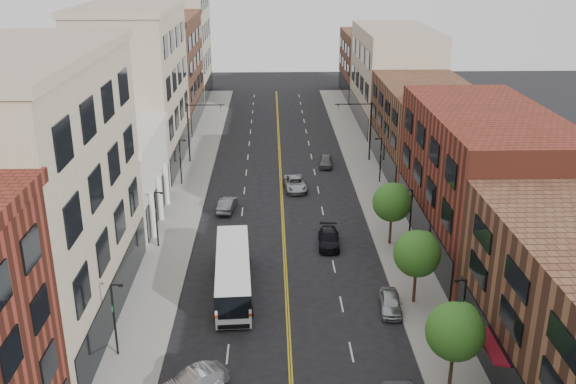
{
  "coord_description": "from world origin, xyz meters",
  "views": [
    {
      "loc": [
        -1.07,
        -27.0,
        24.36
      ],
      "look_at": [
        0.34,
        24.2,
        5.0
      ],
      "focal_mm": 40.0,
      "sensor_mm": 36.0,
      "label": 1
    }
  ],
  "objects": [
    {
      "name": "car_lane_c",
      "position": [
        5.5,
        46.05,
        0.65
      ],
      "size": [
        1.91,
        3.94,
        1.3
      ],
      "primitive_type": "imported",
      "rotation": [
        0.0,
        0.0,
        -0.1
      ],
      "color": "#4F5055",
      "rests_on": "ground"
    },
    {
      "name": "lamp_l_1",
      "position": [
        -10.95,
        8.0,
        2.97
      ],
      "size": [
        0.81,
        0.55,
        5.05
      ],
      "color": "black",
      "rests_on": "sidewalk_left"
    },
    {
      "name": "bldg_l_white",
      "position": [
        -17.0,
        31.0,
        4.0
      ],
      "size": [
        10.0,
        14.0,
        8.0
      ],
      "primitive_type": "cube",
      "color": "silver",
      "rests_on": "ground"
    },
    {
      "name": "tree_r_3",
      "position": [
        9.39,
        24.07,
        4.13
      ],
      "size": [
        3.4,
        3.4,
        5.59
      ],
      "color": "black",
      "rests_on": "sidewalk_right"
    },
    {
      "name": "lamp_r_2",
      "position": [
        10.95,
        24.0,
        2.97
      ],
      "size": [
        0.81,
        0.55,
        5.05
      ],
      "color": "black",
      "rests_on": "sidewalk_right"
    },
    {
      "name": "car_lane_behind",
      "position": [
        -5.5,
        32.3,
        0.67
      ],
      "size": [
        1.92,
        4.2,
        1.33
      ],
      "primitive_type": "imported",
      "rotation": [
        0.0,
        0.0,
        3.01
      ],
      "color": "#454549",
      "rests_on": "ground"
    },
    {
      "name": "tree_r_1",
      "position": [
        9.39,
        4.07,
        4.13
      ],
      "size": [
        3.4,
        3.4,
        5.59
      ],
      "color": "black",
      "rests_on": "sidewalk_right"
    },
    {
      "name": "lamp_l_3",
      "position": [
        -10.95,
        40.0,
        2.97
      ],
      "size": [
        0.81,
        0.55,
        5.05
      ],
      "color": "black",
      "rests_on": "sidewalk_left"
    },
    {
      "name": "lamp_l_2",
      "position": [
        -10.95,
        24.0,
        2.97
      ],
      "size": [
        0.81,
        0.55,
        5.05
      ],
      "color": "black",
      "rests_on": "sidewalk_left"
    },
    {
      "name": "signal_mast_right",
      "position": [
        10.27,
        48.0,
        4.65
      ],
      "size": [
        4.49,
        0.18,
        7.2
      ],
      "color": "black",
      "rests_on": "sidewalk_right"
    },
    {
      "name": "signal_mast_left",
      "position": [
        -10.27,
        48.0,
        4.65
      ],
      "size": [
        4.49,
        0.18,
        7.2
      ],
      "color": "black",
      "rests_on": "sidewalk_left"
    },
    {
      "name": "bldg_l_far_b",
      "position": [
        -17.0,
        68.0,
        7.5
      ],
      "size": [
        10.0,
        20.0,
        15.0
      ],
      "primitive_type": "cube",
      "color": "brown",
      "rests_on": "ground"
    },
    {
      "name": "car_angle_b",
      "position": [
        -5.74,
        4.32,
        0.68
      ],
      "size": [
        4.21,
        3.59,
        1.37
      ],
      "primitive_type": "imported",
      "rotation": [
        0.0,
        0.0,
        -0.95
      ],
      "color": "#A4A6AC",
      "rests_on": "ground"
    },
    {
      "name": "sidewalk_left",
      "position": [
        -10.0,
        35.0,
        0.07
      ],
      "size": [
        4.0,
        110.0,
        0.15
      ],
      "primitive_type": "cube",
      "color": "gray",
      "rests_on": "ground"
    },
    {
      "name": "city_bus",
      "position": [
        -4.04,
        16.21,
        1.71
      ],
      "size": [
        3.23,
        11.55,
        2.94
      ],
      "rotation": [
        0.0,
        0.0,
        0.06
      ],
      "color": "silver",
      "rests_on": "ground"
    },
    {
      "name": "bldg_r_mid",
      "position": [
        17.0,
        24.0,
        6.0
      ],
      "size": [
        10.0,
        22.0,
        12.0
      ],
      "primitive_type": "cube",
      "color": "maroon",
      "rests_on": "ground"
    },
    {
      "name": "car_parked_far",
      "position": [
        7.4,
        13.02,
        0.64
      ],
      "size": [
        1.82,
        3.87,
        1.28
      ],
      "primitive_type": "imported",
      "rotation": [
        0.0,
        0.0,
        -0.08
      ],
      "color": "#A5A7AC",
      "rests_on": "ground"
    },
    {
      "name": "bldg_l_tanoffice",
      "position": [
        -17.0,
        13.0,
        9.0
      ],
      "size": [
        10.0,
        22.0,
        18.0
      ],
      "primitive_type": "cube",
      "color": "tan",
      "rests_on": "ground"
    },
    {
      "name": "lamp_r_1",
      "position": [
        10.95,
        8.0,
        2.97
      ],
      "size": [
        0.81,
        0.55,
        5.05
      ],
      "color": "black",
      "rests_on": "sidewalk_right"
    },
    {
      "name": "sidewalk_right",
      "position": [
        10.0,
        35.0,
        0.07
      ],
      "size": [
        4.0,
        110.0,
        0.15
      ],
      "primitive_type": "cube",
      "color": "gray",
      "rests_on": "ground"
    },
    {
      "name": "tree_r_2",
      "position": [
        9.39,
        14.07,
        4.13
      ],
      "size": [
        3.4,
        3.4,
        5.59
      ],
      "color": "black",
      "rests_on": "sidewalk_right"
    },
    {
      "name": "bldg_l_far_a",
      "position": [
        -17.0,
        48.0,
        9.0
      ],
      "size": [
        10.0,
        20.0,
        18.0
      ],
      "primitive_type": "cube",
      "color": "tan",
      "rests_on": "ground"
    },
    {
      "name": "bldg_r_far_b",
      "position": [
        17.0,
        66.0,
        7.0
      ],
      "size": [
        10.0,
        22.0,
        14.0
      ],
      "primitive_type": "cube",
      "color": "tan",
      "rests_on": "ground"
    },
    {
      "name": "car_lane_b",
      "position": [
        1.5,
        38.21,
        0.68
      ],
      "size": [
        2.7,
        5.07,
        1.35
      ],
      "primitive_type": "imported",
      "rotation": [
        0.0,
        0.0,
        0.1
      ],
      "color": "#9B9FA2",
      "rests_on": "ground"
    },
    {
      "name": "bldg_r_far_c",
      "position": [
        17.0,
        86.0,
        5.5
      ],
      "size": [
        10.0,
        18.0,
        11.0
      ],
      "primitive_type": "cube",
      "color": "brown",
      "rests_on": "ground"
    },
    {
      "name": "car_lane_a",
      "position": [
        3.92,
        24.0,
        0.65
      ],
      "size": [
        2.06,
        4.57,
        1.3
      ],
      "primitive_type": "imported",
      "rotation": [
        0.0,
        0.0,
        -0.05
      ],
      "color": "black",
      "rests_on": "ground"
    },
    {
      "name": "bldg_l_far_c",
      "position": [
        -17.0,
        86.0,
        10.0
      ],
      "size": [
        10.0,
        16.0,
        20.0
      ],
      "primitive_type": "cube",
      "color": "tan",
      "rests_on": "ground"
    },
    {
      "name": "bldg_r_far_a",
      "position": [
        17.0,
        45.0,
        5.0
      ],
      "size": [
        10.0,
        20.0,
        10.0
      ],
      "primitive_type": "cube",
      "color": "brown",
      "rests_on": "ground"
    },
    {
      "name": "lamp_r_3",
      "position": [
        10.95,
        40.0,
        2.97
      ],
      "size": [
        0.81,
        0.55,
        5.05
      ],
      "color": "black",
      "rests_on": "sidewalk_right"
    }
  ]
}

